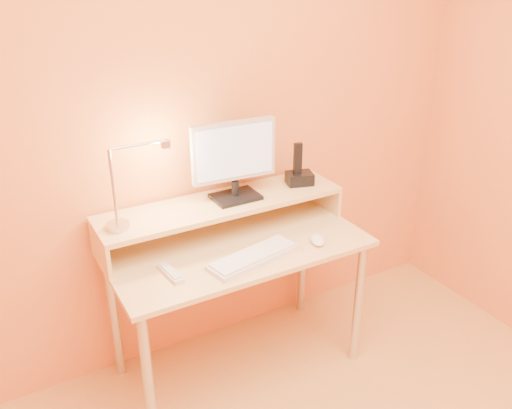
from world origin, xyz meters
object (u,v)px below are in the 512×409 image
keyboard (253,258)px  remote_control (171,273)px  monitor_panel (234,151)px  lamp_base (118,226)px  phone_dock (299,178)px  mouse (318,240)px

keyboard → remote_control: size_ratio=2.54×
monitor_panel → lamp_base: 0.62m
monitor_panel → phone_dock: (0.37, -0.01, -0.21)m
mouse → remote_control: mouse is taller
monitor_panel → phone_dock: size_ratio=3.16×
monitor_panel → mouse: (0.26, -0.33, -0.38)m
remote_control → monitor_panel: bearing=23.6°
monitor_panel → phone_dock: monitor_panel is taller
phone_dock → remote_control: bearing=-146.7°
phone_dock → keyboard: (-0.44, -0.31, -0.18)m
lamp_base → remote_control: lamp_base is taller
lamp_base → phone_dock: 0.95m
lamp_base → remote_control: (0.14, -0.21, -0.16)m
keyboard → mouse: mouse is taller
monitor_panel → lamp_base: monitor_panel is taller
keyboard → mouse: (0.33, -0.02, 0.01)m
phone_dock → keyboard: size_ratio=0.30×
monitor_panel → phone_dock: bearing=2.1°
lamp_base → mouse: lamp_base is taller
phone_dock → mouse: phone_dock is taller
remote_control → keyboard: bearing=-16.4°
monitor_panel → mouse: size_ratio=3.73×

